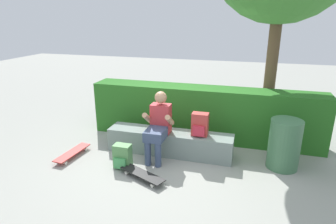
{
  "coord_description": "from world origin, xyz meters",
  "views": [
    {
      "loc": [
        1.3,
        -4.18,
        2.41
      ],
      "look_at": [
        -0.03,
        0.44,
        0.79
      ],
      "focal_mm": 30.95,
      "sensor_mm": 36.0,
      "label": 1
    }
  ],
  "objects_px": {
    "skateboard_near_person": "(142,174)",
    "backpack_on_ground": "(122,157)",
    "backpack_on_bench": "(200,125)",
    "bench_main": "(170,142)",
    "person_skater": "(158,124)",
    "skateboard_beside_bench": "(72,153)",
    "trash_bin": "(284,144)"
  },
  "relations": [
    {
      "from": "skateboard_near_person",
      "to": "backpack_on_ground",
      "type": "xyz_separation_m",
      "value": [
        -0.44,
        0.25,
        0.12
      ]
    },
    {
      "from": "backpack_on_bench",
      "to": "backpack_on_ground",
      "type": "relative_size",
      "value": 1.0
    },
    {
      "from": "bench_main",
      "to": "backpack_on_ground",
      "type": "bearing_deg",
      "value": -130.36
    },
    {
      "from": "skateboard_near_person",
      "to": "backpack_on_bench",
      "type": "bearing_deg",
      "value": 53.3
    },
    {
      "from": "person_skater",
      "to": "skateboard_beside_bench",
      "type": "relative_size",
      "value": 1.44
    },
    {
      "from": "skateboard_beside_bench",
      "to": "bench_main",
      "type": "bearing_deg",
      "value": 20.81
    },
    {
      "from": "skateboard_near_person",
      "to": "backpack_on_bench",
      "type": "distance_m",
      "value": 1.3
    },
    {
      "from": "skateboard_beside_bench",
      "to": "backpack_on_bench",
      "type": "xyz_separation_m",
      "value": [
        2.17,
        0.61,
        0.54
      ]
    },
    {
      "from": "backpack_on_bench",
      "to": "backpack_on_ground",
      "type": "bearing_deg",
      "value": -148.44
    },
    {
      "from": "person_skater",
      "to": "backpack_on_bench",
      "type": "xyz_separation_m",
      "value": [
        0.68,
        0.2,
        -0.01
      ]
    },
    {
      "from": "skateboard_near_person",
      "to": "trash_bin",
      "type": "relative_size",
      "value": 0.98
    },
    {
      "from": "backpack_on_bench",
      "to": "trash_bin",
      "type": "xyz_separation_m",
      "value": [
        1.39,
        0.02,
        -0.2
      ]
    },
    {
      "from": "person_skater",
      "to": "trash_bin",
      "type": "xyz_separation_m",
      "value": [
        2.07,
        0.22,
        -0.21
      ]
    },
    {
      "from": "trash_bin",
      "to": "skateboard_near_person",
      "type": "bearing_deg",
      "value": -155.08
    },
    {
      "from": "person_skater",
      "to": "skateboard_near_person",
      "type": "height_order",
      "value": "person_skater"
    },
    {
      "from": "person_skater",
      "to": "trash_bin",
      "type": "distance_m",
      "value": 2.09
    },
    {
      "from": "person_skater",
      "to": "skateboard_beside_bench",
      "type": "distance_m",
      "value": 1.64
    },
    {
      "from": "backpack_on_bench",
      "to": "trash_bin",
      "type": "bearing_deg",
      "value": 0.93
    },
    {
      "from": "trash_bin",
      "to": "backpack_on_ground",
      "type": "bearing_deg",
      "value": -163.98
    },
    {
      "from": "skateboard_near_person",
      "to": "skateboard_beside_bench",
      "type": "distance_m",
      "value": 1.5
    },
    {
      "from": "skateboard_near_person",
      "to": "bench_main",
      "type": "bearing_deg",
      "value": 80.08
    },
    {
      "from": "bench_main",
      "to": "skateboard_near_person",
      "type": "relative_size",
      "value": 2.78
    },
    {
      "from": "bench_main",
      "to": "person_skater",
      "type": "height_order",
      "value": "person_skater"
    },
    {
      "from": "skateboard_beside_bench",
      "to": "backpack_on_ground",
      "type": "relative_size",
      "value": 2.04
    },
    {
      "from": "skateboard_beside_bench",
      "to": "trash_bin",
      "type": "distance_m",
      "value": 3.63
    },
    {
      "from": "backpack_on_bench",
      "to": "backpack_on_ground",
      "type": "xyz_separation_m",
      "value": [
        -1.15,
        -0.71,
        -0.42
      ]
    },
    {
      "from": "backpack_on_bench",
      "to": "trash_bin",
      "type": "relative_size",
      "value": 0.48
    },
    {
      "from": "skateboard_near_person",
      "to": "backpack_on_bench",
      "type": "relative_size",
      "value": 2.03
    },
    {
      "from": "person_skater",
      "to": "trash_bin",
      "type": "bearing_deg",
      "value": 6.11
    },
    {
      "from": "skateboard_beside_bench",
      "to": "trash_bin",
      "type": "relative_size",
      "value": 0.98
    },
    {
      "from": "person_skater",
      "to": "backpack_on_bench",
      "type": "relative_size",
      "value": 2.93
    },
    {
      "from": "skateboard_near_person",
      "to": "trash_bin",
      "type": "bearing_deg",
      "value": 24.92
    }
  ]
}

